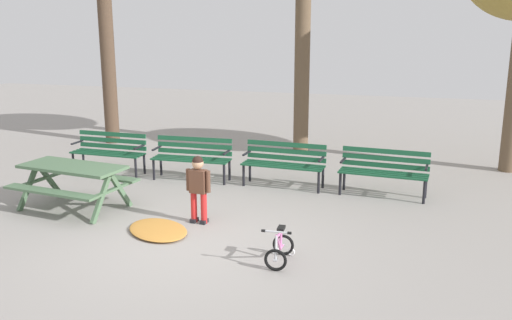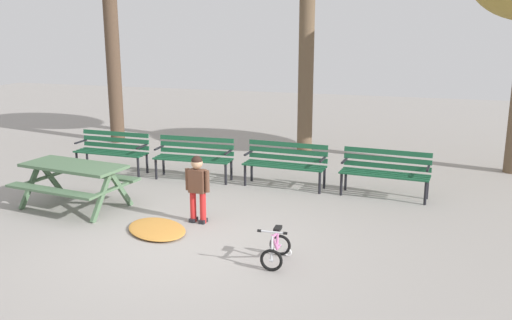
# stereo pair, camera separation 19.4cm
# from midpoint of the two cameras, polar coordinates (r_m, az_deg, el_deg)

# --- Properties ---
(ground) EXTENTS (36.00, 36.00, 0.00)m
(ground) POSITION_cam_midpoint_polar(r_m,az_deg,el_deg) (8.26, -6.71, -8.32)
(ground) COLOR gray
(picnic_table) EXTENTS (1.96, 1.57, 0.79)m
(picnic_table) POSITION_cam_midpoint_polar(r_m,az_deg,el_deg) (9.97, -17.63, -1.40)
(picnic_table) COLOR #4C6B4C
(picnic_table) RESTS_ON ground
(park_bench_far_left) EXTENTS (1.61, 0.50, 0.85)m
(park_bench_far_left) POSITION_cam_midpoint_polar(r_m,az_deg,el_deg) (12.22, -14.03, 1.17)
(park_bench_far_left) COLOR #195133
(park_bench_far_left) RESTS_ON ground
(park_bench_left) EXTENTS (1.61, 0.51, 0.85)m
(park_bench_left) POSITION_cam_midpoint_polar(r_m,az_deg,el_deg) (11.36, -5.84, 0.57)
(park_bench_left) COLOR #195133
(park_bench_left) RESTS_ON ground
(park_bench_right) EXTENTS (1.62, 0.55, 0.85)m
(park_bench_right) POSITION_cam_midpoint_polar(r_m,az_deg,el_deg) (10.79, 3.58, -0.09)
(park_bench_right) COLOR #195133
(park_bench_right) RESTS_ON ground
(park_bench_far_right) EXTENTS (1.63, 0.58, 0.85)m
(park_bench_far_right) POSITION_cam_midpoint_polar(r_m,az_deg,el_deg) (10.44, 13.65, -0.94)
(park_bench_far_right) COLOR #195133
(park_bench_far_right) RESTS_ON ground
(child_standing) EXTENTS (0.42, 0.19, 1.10)m
(child_standing) POSITION_cam_midpoint_polar(r_m,az_deg,el_deg) (8.81, -5.40, -2.41)
(child_standing) COLOR red
(child_standing) RESTS_ON ground
(kids_bicycle) EXTENTS (0.39, 0.57, 0.54)m
(kids_bicycle) POSITION_cam_midpoint_polar(r_m,az_deg,el_deg) (7.45, 2.82, -9.08)
(kids_bicycle) COLOR black
(kids_bicycle) RESTS_ON ground
(leaf_pile) EXTENTS (1.38, 1.32, 0.07)m
(leaf_pile) POSITION_cam_midpoint_polar(r_m,az_deg,el_deg) (8.70, -9.50, -6.99)
(leaf_pile) COLOR #C68438
(leaf_pile) RESTS_ON ground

